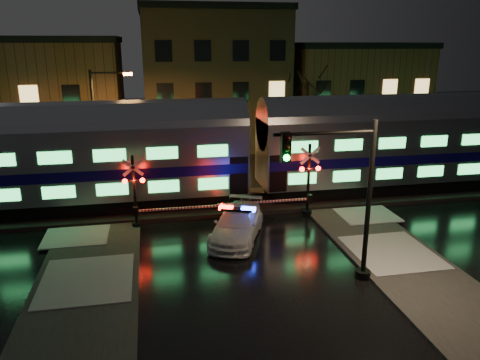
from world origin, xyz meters
name	(u,v)px	position (x,y,z in m)	size (l,w,h in m)	color
ground	(236,239)	(0.00, 0.00, 0.00)	(120.00, 120.00, 0.00)	black
ballast	(220,203)	(0.00, 5.00, 0.12)	(90.00, 4.20, 0.24)	black
sidewalk_left	(77,325)	(-6.50, -6.00, 0.06)	(4.00, 20.00, 0.12)	#2D2D2D
sidewalk_right	(431,287)	(6.50, -6.00, 0.06)	(4.00, 20.00, 0.12)	#2D2D2D
building_left	(36,98)	(-13.00, 22.00, 4.50)	(14.00, 10.00, 9.00)	brown
building_mid	(212,80)	(2.00, 22.50, 5.75)	(12.00, 11.00, 11.50)	brown
building_right	(348,94)	(15.00, 22.00, 4.25)	(12.00, 10.00, 8.50)	brown
train	(253,146)	(1.93, 5.00, 3.38)	(51.00, 3.12, 5.92)	black
police_car	(237,224)	(0.10, 0.11, 0.73)	(3.74, 5.37, 1.61)	white
crossing_signal_right	(302,188)	(4.04, 2.30, 1.64)	(5.61, 0.65, 3.97)	black
crossing_signal_left	(142,199)	(-4.30, 2.30, 1.55)	(5.33, 0.64, 3.77)	black
traffic_light	(345,200)	(3.31, -4.75, 3.40)	(4.13, 0.73, 6.39)	black
streetlight	(99,123)	(-6.76, 9.00, 4.33)	(2.51, 0.26, 7.52)	black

